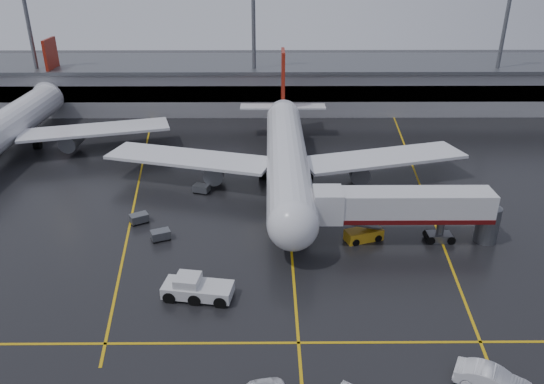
{
  "coord_description": "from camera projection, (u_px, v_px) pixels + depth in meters",
  "views": [
    {
      "loc": [
        -2.35,
        -54.66,
        28.74
      ],
      "look_at": [
        -2.0,
        -2.0,
        4.0
      ],
      "focal_mm": 34.43,
      "sensor_mm": 36.0,
      "label": 1
    }
  ],
  "objects": [
    {
      "name": "service_van_c",
      "position": [
        493.0,
        380.0,
        37.03
      ],
      "size": [
        5.5,
        4.13,
        1.74
      ],
      "primitive_type": "imported",
      "rotation": [
        0.0,
        0.0,
        1.07
      ],
      "color": "silver",
      "rests_on": "ground"
    },
    {
      "name": "pushback_tractor",
      "position": [
        196.0,
        289.0,
        46.93
      ],
      "size": [
        6.57,
        3.56,
        2.23
      ],
      "color": "silver",
      "rests_on": "ground"
    },
    {
      "name": "light_mast_left",
      "position": [
        31.0,
        35.0,
        93.3
      ],
      "size": [
        3.0,
        1.2,
        25.45
      ],
      "color": "#595B60",
      "rests_on": "ground"
    },
    {
      "name": "light_mast_right",
      "position": [
        503.0,
        35.0,
        93.8
      ],
      "size": [
        3.0,
        1.2,
        25.45
      ],
      "color": "#595B60",
      "rests_on": "ground"
    },
    {
      "name": "ground",
      "position": [
        289.0,
        215.0,
        61.7
      ],
      "size": [
        220.0,
        220.0,
        0.0
      ],
      "primitive_type": "plane",
      "color": "black",
      "rests_on": "ground"
    },
    {
      "name": "light_mast_mid",
      "position": [
        254.0,
        35.0,
        93.53
      ],
      "size": [
        3.0,
        1.2,
        25.45
      ],
      "color": "#595B60",
      "rests_on": "ground"
    },
    {
      "name": "baggage_cart_a",
      "position": [
        161.0,
        235.0,
        56.3
      ],
      "size": [
        2.35,
        1.98,
        1.12
      ],
      "color": "#595B60",
      "rests_on": "ground"
    },
    {
      "name": "terminal",
      "position": [
        280.0,
        84.0,
        103.25
      ],
      "size": [
        122.0,
        19.0,
        8.6
      ],
      "color": "gray",
      "rests_on": "ground"
    },
    {
      "name": "apron_line_right",
      "position": [
        418.0,
        181.0,
        70.86
      ],
      "size": [
        7.57,
        69.64,
        0.02
      ],
      "primitive_type": "cube",
      "rotation": [
        0.0,
        0.0,
        -0.1
      ],
      "color": "gold",
      "rests_on": "ground"
    },
    {
      "name": "baggage_cart_b",
      "position": [
        139.0,
        218.0,
        59.77
      ],
      "size": [
        2.38,
        2.13,
        1.12
      ],
      "color": "#595B60",
      "rests_on": "ground"
    },
    {
      "name": "jet_bridge",
      "position": [
        404.0,
        208.0,
        54.67
      ],
      "size": [
        19.9,
        3.4,
        6.05
      ],
      "color": "silver",
      "rests_on": "ground"
    },
    {
      "name": "belt_loader",
      "position": [
        364.0,
        235.0,
        56.3
      ],
      "size": [
        4.37,
        2.93,
        2.56
      ],
      "color": "#C79015",
      "rests_on": "ground"
    },
    {
      "name": "second_airliner",
      "position": [
        9.0,
        125.0,
        79.3
      ],
      "size": [
        48.8,
        45.6,
        14.1
      ],
      "color": "silver",
      "rests_on": "ground"
    },
    {
      "name": "apron_line_centre",
      "position": [
        289.0,
        215.0,
        61.7
      ],
      "size": [
        0.25,
        90.0,
        0.02
      ],
      "primitive_type": "cube",
      "color": "gold",
      "rests_on": "ground"
    },
    {
      "name": "apron_line_left",
      "position": [
        139.0,
        181.0,
        70.63
      ],
      "size": [
        9.99,
        69.35,
        0.02
      ],
      "primitive_type": "cube",
      "rotation": [
        0.0,
        0.0,
        0.14
      ],
      "color": "gold",
      "rests_on": "ground"
    },
    {
      "name": "apron_line_stop",
      "position": [
        299.0,
        343.0,
        41.79
      ],
      "size": [
        60.0,
        0.25,
        0.02
      ],
      "primitive_type": "cube",
      "color": "gold",
      "rests_on": "ground"
    },
    {
      "name": "baggage_cart_c",
      "position": [
        201.0,
        188.0,
        67.15
      ],
      "size": [
        2.3,
        1.84,
        1.12
      ],
      "color": "#595B60",
      "rests_on": "ground"
    },
    {
      "name": "main_airliner",
      "position": [
        287.0,
        153.0,
        68.69
      ],
      "size": [
        48.8,
        45.6,
        14.1
      ],
      "color": "silver",
      "rests_on": "ground"
    }
  ]
}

